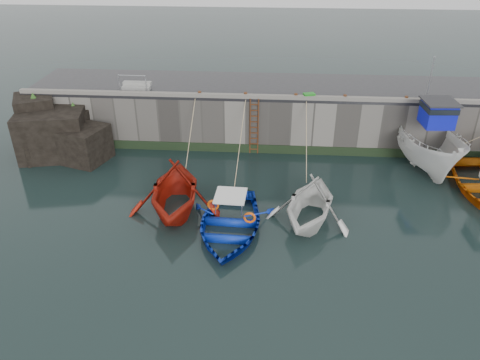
# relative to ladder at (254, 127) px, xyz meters

# --- Properties ---
(ground) EXTENTS (120.00, 120.00, 0.00)m
(ground) POSITION_rel_ladder_xyz_m (2.00, -9.91, -1.59)
(ground) COLOR black
(ground) RESTS_ON ground
(quay_back) EXTENTS (30.00, 5.00, 3.00)m
(quay_back) POSITION_rel_ladder_xyz_m (2.00, 2.59, -0.09)
(quay_back) COLOR slate
(quay_back) RESTS_ON ground
(road_back) EXTENTS (30.00, 5.00, 0.16)m
(road_back) POSITION_rel_ladder_xyz_m (2.00, 2.59, 1.49)
(road_back) COLOR black
(road_back) RESTS_ON quay_back
(kerb_back) EXTENTS (30.00, 0.30, 0.20)m
(kerb_back) POSITION_rel_ladder_xyz_m (2.00, 0.24, 1.67)
(kerb_back) COLOR slate
(kerb_back) RESTS_ON road_back
(algae_back) EXTENTS (30.00, 0.08, 0.50)m
(algae_back) POSITION_rel_ladder_xyz_m (2.00, 0.05, -1.34)
(algae_back) COLOR black
(algae_back) RESTS_ON ground
(rock_outcrop) EXTENTS (5.85, 4.24, 3.41)m
(rock_outcrop) POSITION_rel_ladder_xyz_m (-10.92, -0.80, -0.33)
(rock_outcrop) COLOR black
(rock_outcrop) RESTS_ON ground
(ladder) EXTENTS (0.51, 0.08, 3.20)m
(ladder) POSITION_rel_ladder_xyz_m (0.00, 0.00, 0.00)
(ladder) COLOR #3F1E0F
(ladder) RESTS_ON ground
(boat_near_white) EXTENTS (4.84, 5.47, 2.68)m
(boat_near_white) POSITION_rel_ladder_xyz_m (-3.26, -6.17, -1.59)
(boat_near_white) COLOR #A31C0E
(boat_near_white) RESTS_ON ground
(boat_near_white_rope) EXTENTS (0.04, 4.56, 3.10)m
(boat_near_white_rope) POSITION_rel_ladder_xyz_m (-3.26, -1.79, -1.59)
(boat_near_white_rope) COLOR tan
(boat_near_white_rope) RESTS_ON ground
(boat_near_blue) EXTENTS (4.11, 5.59, 1.12)m
(boat_near_blue) POSITION_rel_ladder_xyz_m (-0.69, -7.57, -1.59)
(boat_near_blue) COLOR #0B2AAE
(boat_near_blue) RESTS_ON ground
(boat_near_blue_rope) EXTENTS (0.04, 5.77, 3.10)m
(boat_near_blue_rope) POSITION_rel_ladder_xyz_m (-0.69, -2.49, -1.59)
(boat_near_blue_rope) COLOR tan
(boat_near_blue_rope) RESTS_ON ground
(boat_near_blacktrim) EXTENTS (5.07, 5.50, 2.42)m
(boat_near_blacktrim) POSITION_rel_ladder_xyz_m (2.73, -6.62, -1.59)
(boat_near_blacktrim) COLOR silver
(boat_near_blacktrim) RESTS_ON ground
(boat_near_blacktrim_rope) EXTENTS (0.04, 4.94, 3.10)m
(boat_near_blacktrim_rope) POSITION_rel_ladder_xyz_m (2.73, -2.02, -1.59)
(boat_near_blacktrim_rope) COLOR tan
(boat_near_blacktrim_rope) RESTS_ON ground
(boat_far_white) EXTENTS (3.19, 7.45, 5.82)m
(boat_far_white) POSITION_rel_ladder_xyz_m (9.20, -0.61, -0.41)
(boat_far_white) COLOR white
(boat_far_white) RESTS_ON ground
(fish_crate) EXTENTS (0.68, 0.53, 0.30)m
(fish_crate) POSITION_rel_ladder_xyz_m (2.90, 0.39, 1.72)
(fish_crate) COLOR #167A17
(fish_crate) RESTS_ON road_back
(railing) EXTENTS (1.60, 1.05, 1.00)m
(railing) POSITION_rel_ladder_xyz_m (-6.75, 1.33, 1.77)
(railing) COLOR #A5A8AD
(railing) RESTS_ON road_back
(bollard_a) EXTENTS (0.18, 0.18, 0.28)m
(bollard_a) POSITION_rel_ladder_xyz_m (-3.00, 0.34, 1.71)
(bollard_a) COLOR #3F1E0F
(bollard_a) RESTS_ON road_back
(bollard_b) EXTENTS (0.18, 0.18, 0.28)m
(bollard_b) POSITION_rel_ladder_xyz_m (-0.50, 0.34, 1.71)
(bollard_b) COLOR #3F1E0F
(bollard_b) RESTS_ON road_back
(bollard_c) EXTENTS (0.18, 0.18, 0.28)m
(bollard_c) POSITION_rel_ladder_xyz_m (2.20, 0.34, 1.71)
(bollard_c) COLOR #3F1E0F
(bollard_c) RESTS_ON road_back
(bollard_d) EXTENTS (0.18, 0.18, 0.28)m
(bollard_d) POSITION_rel_ladder_xyz_m (4.80, 0.34, 1.71)
(bollard_d) COLOR #3F1E0F
(bollard_d) RESTS_ON road_back
(bollard_e) EXTENTS (0.18, 0.18, 0.28)m
(bollard_e) POSITION_rel_ladder_xyz_m (8.00, 0.34, 1.71)
(bollard_e) COLOR #3F1E0F
(bollard_e) RESTS_ON road_back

